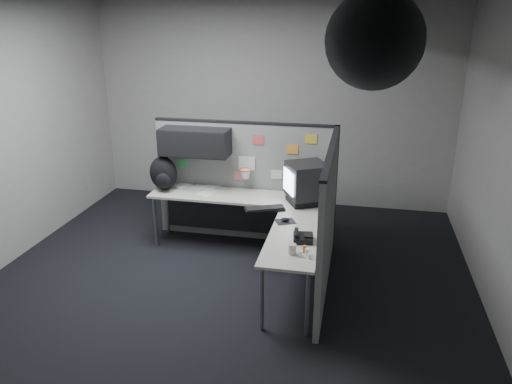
% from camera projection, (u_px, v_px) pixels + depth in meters
% --- Properties ---
extents(room, '(5.62, 5.62, 3.22)m').
position_uv_depth(room, '(278.00, 104.00, 4.94)').
color(room, black).
rests_on(room, ground).
extents(partition_back, '(2.44, 0.42, 1.63)m').
position_uv_depth(partition_back, '(231.00, 169.00, 6.60)').
color(partition_back, slate).
rests_on(partition_back, ground).
extents(partition_right, '(0.07, 2.23, 1.63)m').
position_uv_depth(partition_right, '(328.00, 219.00, 5.47)').
color(partition_right, slate).
rests_on(partition_right, ground).
extents(desk, '(2.31, 2.11, 0.73)m').
position_uv_depth(desk, '(252.00, 213.00, 6.17)').
color(desk, '#BBB9A9').
rests_on(desk, ground).
extents(monitor, '(0.60, 0.60, 0.51)m').
position_uv_depth(monitor, '(307.00, 183.00, 6.09)').
color(monitor, black).
rests_on(monitor, desk).
extents(keyboard, '(0.50, 0.34, 0.04)m').
position_uv_depth(keyboard, '(265.00, 209.00, 5.93)').
color(keyboard, black).
rests_on(keyboard, desk).
extents(mouse, '(0.27, 0.25, 0.05)m').
position_uv_depth(mouse, '(285.00, 220.00, 5.61)').
color(mouse, black).
rests_on(mouse, desk).
extents(phone, '(0.23, 0.24, 0.10)m').
position_uv_depth(phone, '(303.00, 237.00, 5.14)').
color(phone, black).
rests_on(phone, desk).
extents(bottles, '(0.12, 0.15, 0.08)m').
position_uv_depth(bottles, '(305.00, 252.00, 4.84)').
color(bottles, silver).
rests_on(bottles, desk).
extents(cup, '(0.09, 0.09, 0.11)m').
position_uv_depth(cup, '(292.00, 249.00, 4.85)').
color(cup, '#B9AEA3').
rests_on(cup, desk).
extents(papers, '(0.69, 0.53, 0.01)m').
position_uv_depth(papers, '(200.00, 188.00, 6.69)').
color(papers, white).
rests_on(papers, desk).
extents(backpack, '(0.37, 0.34, 0.45)m').
position_uv_depth(backpack, '(163.00, 174.00, 6.57)').
color(backpack, black).
rests_on(backpack, desk).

